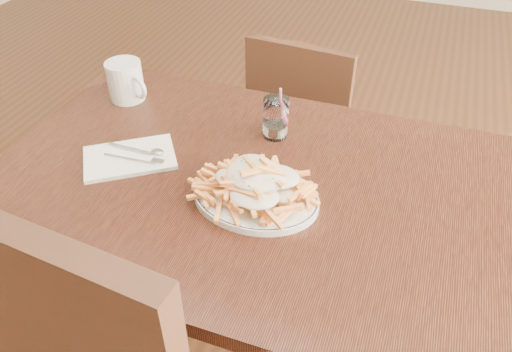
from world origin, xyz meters
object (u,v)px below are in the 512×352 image
at_px(chair_far, 304,123).
at_px(water_glass, 276,120).
at_px(table, 245,204).
at_px(loaded_fries, 256,180).
at_px(fries_plate, 256,197).
at_px(coffee_mug, 126,81).

height_order(chair_far, water_glass, water_glass).
distance_m(table, loaded_fries, 0.16).
xyz_separation_m(fries_plate, coffee_mug, (-0.50, 0.29, 0.05)).
bearing_deg(coffee_mug, fries_plate, -30.51).
bearing_deg(fries_plate, loaded_fries, 135.00).
relative_size(chair_far, loaded_fries, 2.82).
distance_m(table, water_glass, 0.23).
height_order(table, chair_far, chair_far).
relative_size(table, loaded_fries, 4.18).
relative_size(chair_far, fries_plate, 2.33).
distance_m(fries_plate, loaded_fries, 0.05).
relative_size(water_glass, coffee_mug, 1.04).
bearing_deg(water_glass, fries_plate, -81.36).
bearing_deg(chair_far, fries_plate, -83.59).
bearing_deg(chair_far, coffee_mug, -130.52).
distance_m(water_glass, coffee_mug, 0.46).
bearing_deg(water_glass, coffee_mug, 175.63).
xyz_separation_m(fries_plate, loaded_fries, (-0.00, 0.00, 0.05)).
bearing_deg(table, water_glass, 86.61).
xyz_separation_m(chair_far, coffee_mug, (-0.41, -0.48, 0.35)).
bearing_deg(water_glass, loaded_fries, -81.36).
bearing_deg(loaded_fries, table, 129.88).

